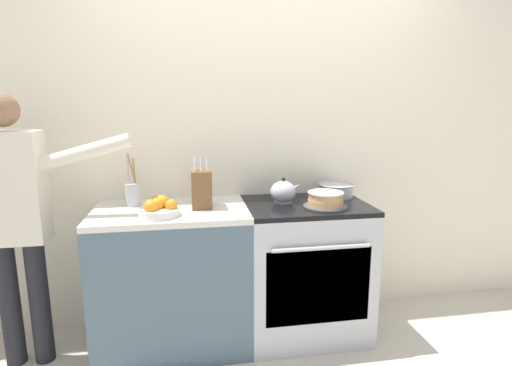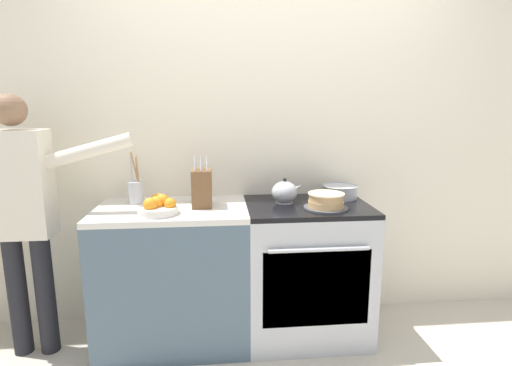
{
  "view_description": "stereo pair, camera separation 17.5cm",
  "coord_description": "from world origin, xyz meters",
  "px_view_note": "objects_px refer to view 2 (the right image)",
  "views": [
    {
      "loc": [
        -0.51,
        -2.1,
        1.52
      ],
      "look_at": [
        -0.1,
        0.27,
        1.04
      ],
      "focal_mm": 28.0,
      "sensor_mm": 36.0,
      "label": 1
    },
    {
      "loc": [
        -0.33,
        -2.13,
        1.52
      ],
      "look_at": [
        -0.1,
        0.27,
        1.04
      ],
      "focal_mm": 28.0,
      "sensor_mm": 36.0,
      "label": 2
    }
  ],
  "objects_px": {
    "fruit_bowl": "(158,206)",
    "layer_cake": "(326,201)",
    "mixing_bowl": "(340,191)",
    "person_baker": "(23,206)",
    "knife_block": "(202,188)",
    "utensil_crock": "(136,191)",
    "tea_kettle": "(285,192)",
    "stove_range": "(306,270)"
  },
  "relations": [
    {
      "from": "fruit_bowl",
      "to": "utensil_crock",
      "type": "bearing_deg",
      "value": 124.45
    },
    {
      "from": "tea_kettle",
      "to": "fruit_bowl",
      "type": "height_order",
      "value": "tea_kettle"
    },
    {
      "from": "mixing_bowl",
      "to": "fruit_bowl",
      "type": "relative_size",
      "value": 1.04
    },
    {
      "from": "utensil_crock",
      "to": "layer_cake",
      "type": "bearing_deg",
      "value": -11.41
    },
    {
      "from": "tea_kettle",
      "to": "utensil_crock",
      "type": "xyz_separation_m",
      "value": [
        -0.95,
        0.07,
        0.01
      ]
    },
    {
      "from": "layer_cake",
      "to": "utensil_crock",
      "type": "distance_m",
      "value": 1.2
    },
    {
      "from": "tea_kettle",
      "to": "fruit_bowl",
      "type": "bearing_deg",
      "value": -166.52
    },
    {
      "from": "knife_block",
      "to": "fruit_bowl",
      "type": "relative_size",
      "value": 1.4
    },
    {
      "from": "layer_cake",
      "to": "person_baker",
      "type": "xyz_separation_m",
      "value": [
        -1.79,
        0.06,
        0.0
      ]
    },
    {
      "from": "layer_cake",
      "to": "knife_block",
      "type": "height_order",
      "value": "knife_block"
    },
    {
      "from": "layer_cake",
      "to": "mixing_bowl",
      "type": "distance_m",
      "value": 0.31
    },
    {
      "from": "utensil_crock",
      "to": "stove_range",
      "type": "bearing_deg",
      "value": -6.52
    },
    {
      "from": "mixing_bowl",
      "to": "utensil_crock",
      "type": "distance_m",
      "value": 1.35
    },
    {
      "from": "stove_range",
      "to": "utensil_crock",
      "type": "relative_size",
      "value": 2.63
    },
    {
      "from": "stove_range",
      "to": "person_baker",
      "type": "relative_size",
      "value": 0.56
    },
    {
      "from": "tea_kettle",
      "to": "fruit_bowl",
      "type": "distance_m",
      "value": 0.8
    },
    {
      "from": "knife_block",
      "to": "utensil_crock",
      "type": "xyz_separation_m",
      "value": [
        -0.42,
        0.11,
        -0.04
      ]
    },
    {
      "from": "mixing_bowl",
      "to": "fruit_bowl",
      "type": "distance_m",
      "value": 1.2
    },
    {
      "from": "utensil_crock",
      "to": "fruit_bowl",
      "type": "height_order",
      "value": "utensil_crock"
    },
    {
      "from": "tea_kettle",
      "to": "mixing_bowl",
      "type": "height_order",
      "value": "tea_kettle"
    },
    {
      "from": "fruit_bowl",
      "to": "layer_cake",
      "type": "bearing_deg",
      "value": 1.06
    },
    {
      "from": "utensil_crock",
      "to": "tea_kettle",
      "type": "bearing_deg",
      "value": -4.23
    },
    {
      "from": "layer_cake",
      "to": "tea_kettle",
      "type": "distance_m",
      "value": 0.28
    },
    {
      "from": "layer_cake",
      "to": "mixing_bowl",
      "type": "height_order",
      "value": "layer_cake"
    },
    {
      "from": "tea_kettle",
      "to": "knife_block",
      "type": "distance_m",
      "value": 0.53
    },
    {
      "from": "mixing_bowl",
      "to": "utensil_crock",
      "type": "bearing_deg",
      "value": -179.06
    },
    {
      "from": "knife_block",
      "to": "fruit_bowl",
      "type": "height_order",
      "value": "knife_block"
    },
    {
      "from": "person_baker",
      "to": "stove_range",
      "type": "bearing_deg",
      "value": -4.75
    },
    {
      "from": "mixing_bowl",
      "to": "person_baker",
      "type": "bearing_deg",
      "value": -174.15
    },
    {
      "from": "mixing_bowl",
      "to": "knife_block",
      "type": "bearing_deg",
      "value": -172.05
    },
    {
      "from": "utensil_crock",
      "to": "fruit_bowl",
      "type": "distance_m",
      "value": 0.31
    },
    {
      "from": "tea_kettle",
      "to": "mixing_bowl",
      "type": "bearing_deg",
      "value": 13.21
    },
    {
      "from": "layer_cake",
      "to": "knife_block",
      "type": "xyz_separation_m",
      "value": [
        -0.75,
        0.13,
        0.07
      ]
    },
    {
      "from": "stove_range",
      "to": "layer_cake",
      "type": "xyz_separation_m",
      "value": [
        0.09,
        -0.11,
        0.49
      ]
    },
    {
      "from": "person_baker",
      "to": "mixing_bowl",
      "type": "bearing_deg",
      "value": -0.71
    },
    {
      "from": "mixing_bowl",
      "to": "fruit_bowl",
      "type": "height_order",
      "value": "fruit_bowl"
    },
    {
      "from": "mixing_bowl",
      "to": "knife_block",
      "type": "xyz_separation_m",
      "value": [
        -0.92,
        -0.13,
        0.07
      ]
    },
    {
      "from": "layer_cake",
      "to": "fruit_bowl",
      "type": "xyz_separation_m",
      "value": [
        -1.0,
        -0.02,
        -0.0
      ]
    },
    {
      "from": "knife_block",
      "to": "utensil_crock",
      "type": "height_order",
      "value": "utensil_crock"
    },
    {
      "from": "tea_kettle",
      "to": "mixing_bowl",
      "type": "relative_size",
      "value": 0.84
    },
    {
      "from": "layer_cake",
      "to": "knife_block",
      "type": "distance_m",
      "value": 0.77
    },
    {
      "from": "tea_kettle",
      "to": "utensil_crock",
      "type": "height_order",
      "value": "utensil_crock"
    }
  ]
}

